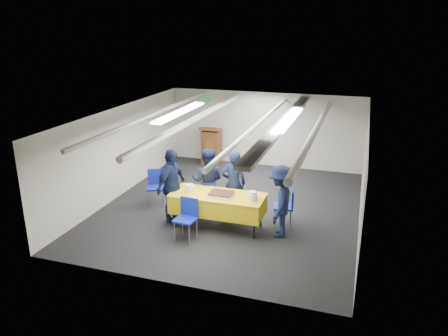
{
  "coord_description": "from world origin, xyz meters",
  "views": [
    {
      "loc": [
        2.86,
        -9.44,
        4.29
      ],
      "look_at": [
        -0.13,
        -0.2,
        1.05
      ],
      "focal_mm": 35.0,
      "sensor_mm": 36.0,
      "label": 1
    }
  ],
  "objects": [
    {
      "name": "ground",
      "position": [
        0.0,
        0.0,
        0.0
      ],
      "size": [
        7.0,
        7.0,
        0.0
      ],
      "primitive_type": "plane",
      "color": "black",
      "rests_on": "ground"
    },
    {
      "name": "room_shell",
      "position": [
        0.09,
        0.41,
        1.81
      ],
      "size": [
        6.0,
        7.0,
        2.3
      ],
      "color": "beige",
      "rests_on": "ground"
    },
    {
      "name": "serving_table",
      "position": [
        0.03,
        -1.16,
        0.56
      ],
      "size": [
        2.04,
        0.86,
        0.77
      ],
      "color": "black",
      "rests_on": "ground"
    },
    {
      "name": "sheet_cake",
      "position": [
        0.14,
        -1.23,
        0.81
      ],
      "size": [
        0.52,
        0.41,
        0.09
      ],
      "color": "white",
      "rests_on": "serving_table"
    },
    {
      "name": "plate_stack_left",
      "position": [
        -0.59,
        -1.21,
        0.85
      ],
      "size": [
        0.21,
        0.21,
        0.17
      ],
      "color": "white",
      "rests_on": "serving_table"
    },
    {
      "name": "plate_stack_right",
      "position": [
        0.82,
        -1.21,
        0.85
      ],
      "size": [
        0.2,
        0.2,
        0.18
      ],
      "color": "white",
      "rests_on": "serving_table"
    },
    {
      "name": "podium",
      "position": [
        -1.6,
        3.05,
        0.61
      ],
      "size": [
        0.62,
        0.53,
        1.25
      ],
      "color": "brown",
      "rests_on": "ground"
    },
    {
      "name": "chair_near",
      "position": [
        -0.4,
        -1.83,
        0.53
      ],
      "size": [
        0.46,
        0.46,
        0.87
      ],
      "color": "gray",
      "rests_on": "ground"
    },
    {
      "name": "chair_right",
      "position": [
        1.46,
        -0.62,
        0.53
      ],
      "size": [
        0.49,
        0.49,
        0.87
      ],
      "color": "gray",
      "rests_on": "ground"
    },
    {
      "name": "chair_left",
      "position": [
        -1.84,
        -0.37,
        0.53
      ],
      "size": [
        0.55,
        0.55,
        0.87
      ],
      "color": "gray",
      "rests_on": "ground"
    },
    {
      "name": "sailor_a",
      "position": [
        0.19,
        -0.5,
        0.8
      ],
      "size": [
        0.69,
        0.58,
        1.6
      ],
      "primitive_type": "imported",
      "rotation": [
        0.0,
        0.0,
        3.54
      ],
      "color": "black",
      "rests_on": "ground"
    },
    {
      "name": "sailor_b",
      "position": [
        -0.44,
        -0.49,
        0.79
      ],
      "size": [
        0.83,
        0.68,
        1.59
      ],
      "primitive_type": "imported",
      "rotation": [
        0.0,
        0.0,
        3.25
      ],
      "color": "black",
      "rests_on": "ground"
    },
    {
      "name": "sailor_c",
      "position": [
        -1.05,
        -1.18,
        0.85
      ],
      "size": [
        0.57,
        1.05,
        1.69
      ],
      "primitive_type": "imported",
      "rotation": [
        0.0,
        0.0,
        1.4
      ],
      "color": "black",
      "rests_on": "ground"
    },
    {
      "name": "sailor_d",
      "position": [
        1.39,
        -1.14,
        0.77
      ],
      "size": [
        0.61,
        1.02,
        1.54
      ],
      "primitive_type": "imported",
      "rotation": [
        0.0,
        0.0,
        -1.54
      ],
      "color": "black",
      "rests_on": "ground"
    }
  ]
}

